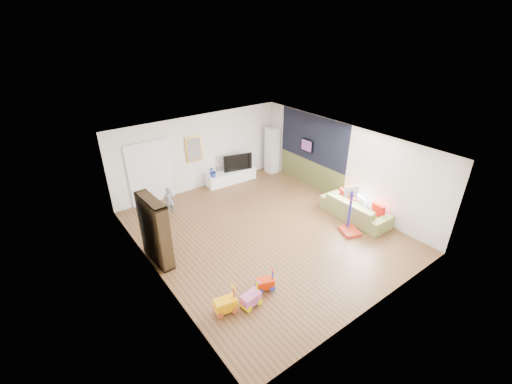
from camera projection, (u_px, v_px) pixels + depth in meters
floor at (264, 231)px, 10.15m from camera, size 6.50×7.50×0.00m
ceiling at (265, 145)px, 8.91m from camera, size 6.50×7.50×0.00m
wall_back at (200, 152)px, 12.20m from camera, size 6.50×0.00×2.70m
wall_front at (379, 259)px, 6.86m from camera, size 6.50×0.00×2.70m
wall_left at (152, 230)px, 7.80m from camera, size 0.00×7.50×2.70m
wall_right at (342, 164)px, 11.25m from camera, size 0.00×7.50×2.70m
navy_accent at (313, 139)px, 12.01m from camera, size 0.01×3.20×1.70m
olive_wainscot at (310, 174)px, 12.63m from camera, size 0.01×3.20×1.00m
doorway at (150, 174)px, 11.30m from camera, size 1.45×0.06×2.10m
painting_back at (194, 149)px, 11.94m from camera, size 0.62×0.06×0.92m
artwork_right at (307, 145)px, 12.26m from camera, size 0.04×0.56×0.46m
media_console at (231, 177)px, 13.03m from camera, size 1.98×0.58×0.46m
tall_cabinet at (272, 150)px, 13.59m from camera, size 0.45×0.45×1.87m
bookshelf at (155, 231)px, 8.58m from camera, size 0.38×1.24×1.80m
sofa at (355, 209)px, 10.67m from camera, size 0.91×2.25×0.65m
basketball_hoop at (353, 212)px, 9.76m from camera, size 0.68×0.74×1.43m
ride_on_yellow at (225, 301)px, 7.27m from camera, size 0.51×0.37×0.62m
ride_on_orange at (265, 280)px, 7.89m from camera, size 0.47×0.39×0.54m
ride_on_pink at (251, 295)px, 7.43m from camera, size 0.48×0.33×0.59m
child at (169, 200)px, 10.88m from camera, size 0.35×0.25×0.92m
tv at (237, 161)px, 12.94m from camera, size 1.12×0.40×0.64m
vase_plant at (213, 171)px, 12.39m from camera, size 0.39×0.34×0.42m
pillow_left at (378, 210)px, 10.25m from camera, size 0.14×0.42×0.41m
pillow_center at (361, 202)px, 10.70m from camera, size 0.20×0.38×0.37m
pillow_right at (344, 194)px, 11.15m from camera, size 0.18×0.36×0.35m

